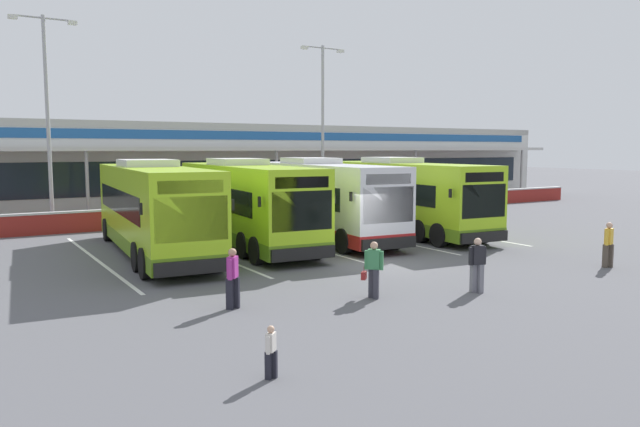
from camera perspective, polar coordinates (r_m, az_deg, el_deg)
The scene contains 19 objects.
ground_plane at distance 22.45m, azimuth 4.56°, elevation -4.73°, with size 200.00×200.00×0.00m, color #56565B.
terminal_building at distance 46.59m, azimuth -15.28°, elevation 4.43°, with size 70.00×13.00×6.00m.
red_barrier_wall at distance 35.03m, azimuth -9.49°, elevation 0.04°, with size 60.00×0.40×1.10m.
coach_bus_leftmost at distance 25.00m, azimuth -15.45°, elevation 0.32°, with size 3.77×12.32×3.78m.
coach_bus_left_centre at distance 26.76m, azimuth -7.09°, elevation 0.86°, with size 3.77×12.32×3.78m.
coach_bus_centre at distance 28.83m, azimuth -0.07°, elevation 1.29°, with size 3.77×12.32×3.78m.
coach_bus_right_centre at distance 30.81m, azimuth 7.72°, elevation 1.54°, with size 3.77×12.32×3.78m.
bay_stripe_far_west at distance 24.63m, azimuth -20.28°, elevation -4.11°, with size 0.14×13.00×0.01m, color silver.
bay_stripe_west at distance 25.74m, azimuth -11.06°, elevation -3.41°, with size 0.14×13.00×0.01m, color silver.
bay_stripe_mid_west at distance 27.46m, azimuth -2.81°, elevation -2.71°, with size 0.14×13.00×0.01m, color silver.
bay_stripe_centre at distance 29.67m, azimuth 4.33°, elevation -2.06°, with size 0.14×13.00×0.01m, color silver.
bay_stripe_mid_east at distance 32.29m, azimuth 10.39°, elevation -1.47°, with size 0.14×13.00×0.01m, color silver.
pedestrian_with_handbag at distance 17.21m, azimuth 5.04°, elevation -5.16°, with size 0.54×0.59×1.62m.
pedestrian_in_dark_coat at distance 18.42m, azimuth 14.59°, elevation -4.54°, with size 0.54×0.36×1.62m.
pedestrian_child at distance 11.41m, azimuth -4.64°, elevation -12.71°, with size 0.29×0.27×1.00m.
pedestrian_near_bin at distance 23.86m, azimuth 25.53°, elevation -2.54°, with size 0.54×0.31×1.62m.
pedestrian_approaching_bus at distance 16.19m, azimuth -8.23°, elevation -5.87°, with size 0.42×0.47×1.62m.
lamp_post_west at distance 34.75m, azimuth -24.30°, elevation 9.01°, with size 3.24×0.28×11.00m.
lamp_post_centre at distance 40.95m, azimuth 0.26°, elevation 9.03°, with size 3.24×0.28×11.00m.
Camera 1 is at (-12.97, -17.83, 4.22)m, focal length 33.98 mm.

